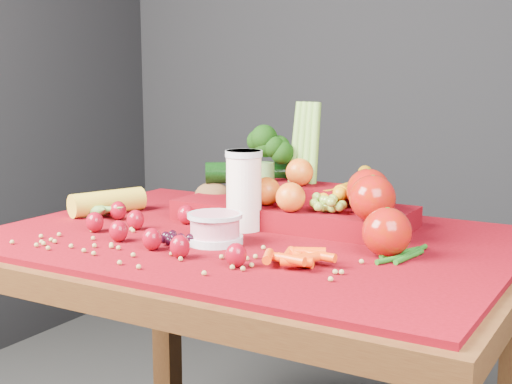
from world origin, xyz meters
The scene contains 12 objects.
table centered at (0.00, 0.00, 0.66)m, with size 1.10×0.80×0.75m.
red_cloth centered at (0.00, 0.00, 0.76)m, with size 1.05×0.75×0.01m, color maroon.
milk_glass centered at (-0.04, 0.04, 0.85)m, with size 0.08×0.08×0.17m.
yogurt_bowl centered at (-0.03, -0.10, 0.79)m, with size 0.11×0.11×0.06m.
strawberry_scatter centered at (-0.16, -0.13, 0.79)m, with size 0.48×0.28×0.05m.
dark_grape_cluster centered at (-0.08, -0.15, 0.78)m, with size 0.06×0.05×0.03m, color black, non-canonical shape.
soybean_scatter centered at (0.00, -0.20, 0.77)m, with size 0.84×0.24×0.01m, color #A88B48, non-canonical shape.
corn_ear centered at (-0.39, -0.01, 0.78)m, with size 0.23×0.26×0.06m.
potato centered at (-0.22, 0.18, 0.80)m, with size 0.10×0.07×0.07m, color brown.
baby_carrot_pile centered at (0.18, -0.18, 0.78)m, with size 0.17×0.17×0.03m, color #E53A08, non-canonical shape.
green_bean_pile centered at (0.34, -0.01, 0.77)m, with size 0.14×0.12×0.01m, color #195613, non-canonical shape.
produce_mound centered at (0.06, 0.15, 0.82)m, with size 0.59×0.39×0.27m.
Camera 1 is at (0.73, -1.24, 1.10)m, focal length 50.00 mm.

